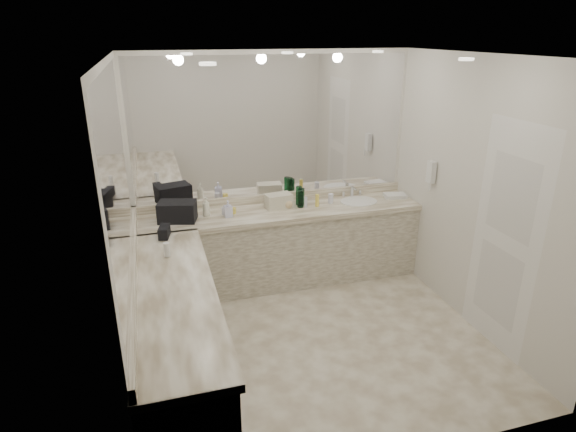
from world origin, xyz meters
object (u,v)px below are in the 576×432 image
object	(u,v)px
cream_cosmetic_case	(279,200)
soap_bottle_b	(228,209)
soap_bottle_a	(206,207)
hand_towel	(395,196)
soap_bottle_c	(288,202)
black_toiletry_bag	(177,211)
sink	(359,202)
wall_phone	(431,172)

from	to	relation	value
cream_cosmetic_case	soap_bottle_b	size ratio (longest dim) A/B	1.57
cream_cosmetic_case	soap_bottle_a	world-z (taller)	soap_bottle_a
cream_cosmetic_case	hand_towel	world-z (taller)	cream_cosmetic_case
soap_bottle_c	black_toiletry_bag	bearing A→B (deg)	-177.54
black_toiletry_bag	soap_bottle_a	xyz separation A→B (m)	(0.31, 0.06, -0.00)
hand_towel	black_toiletry_bag	bearing A→B (deg)	-178.96
black_toiletry_bag	hand_towel	xyz separation A→B (m)	(2.58, 0.05, -0.09)
sink	soap_bottle_c	bearing A→B (deg)	178.03
sink	soap_bottle_a	xyz separation A→B (m)	(-1.78, 0.03, 0.11)
sink	cream_cosmetic_case	distance (m)	0.97
sink	soap_bottle_a	bearing A→B (deg)	178.94
sink	soap_bottle_b	bearing A→B (deg)	-177.90
hand_towel	soap_bottle_c	xyz separation A→B (m)	(-1.35, 0.01, 0.05)
sink	hand_towel	bearing A→B (deg)	2.81
soap_bottle_a	cream_cosmetic_case	bearing A→B (deg)	2.89
hand_towel	soap_bottle_b	distance (m)	2.05
hand_towel	soap_bottle_c	bearing A→B (deg)	179.76
black_toiletry_bag	hand_towel	size ratio (longest dim) A/B	1.52
wall_phone	cream_cosmetic_case	size ratio (longest dim) A/B	0.83
soap_bottle_b	soap_bottle_c	distance (m)	0.70
sink	cream_cosmetic_case	bearing A→B (deg)	175.55
sink	soap_bottle_a	world-z (taller)	soap_bottle_a
cream_cosmetic_case	black_toiletry_bag	bearing A→B (deg)	178.29
hand_towel	soap_bottle_a	distance (m)	2.27
cream_cosmetic_case	soap_bottle_a	distance (m)	0.83
wall_phone	soap_bottle_a	world-z (taller)	wall_phone
black_toiletry_bag	soap_bottle_b	xyz separation A→B (m)	(0.53, -0.03, -0.02)
cream_cosmetic_case	soap_bottle_a	xyz separation A→B (m)	(-0.83, -0.04, 0.02)
black_toiletry_bag	soap_bottle_c	distance (m)	1.23
sink	cream_cosmetic_case	size ratio (longest dim) A/B	1.52
hand_towel	soap_bottle_b	size ratio (longest dim) A/B	1.38
soap_bottle_b	soap_bottle_c	bearing A→B (deg)	7.12
black_toiletry_bag	cream_cosmetic_case	distance (m)	1.14
cream_cosmetic_case	hand_towel	size ratio (longest dim) A/B	1.14
hand_towel	soap_bottle_a	xyz separation A→B (m)	(-2.27, 0.01, 0.09)
wall_phone	soap_bottle_a	xyz separation A→B (m)	(-2.39, 0.53, -0.34)
wall_phone	hand_towel	bearing A→B (deg)	102.76
wall_phone	sink	bearing A→B (deg)	140.43
black_toiletry_bag	soap_bottle_a	size ratio (longest dim) A/B	1.81
hand_towel	soap_bottle_c	world-z (taller)	soap_bottle_c
cream_cosmetic_case	soap_bottle_b	bearing A→B (deg)	-174.26
soap_bottle_a	soap_bottle_b	xyz separation A→B (m)	(0.22, -0.09, -0.01)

